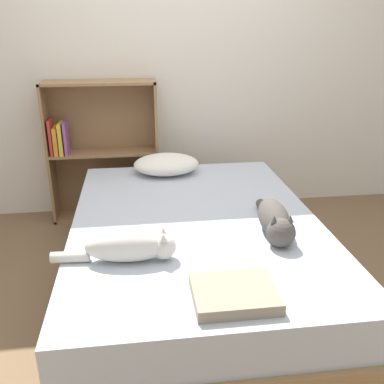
{
  "coord_description": "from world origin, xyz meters",
  "views": [
    {
      "loc": [
        -0.3,
        -2.14,
        1.51
      ],
      "look_at": [
        0.0,
        0.15,
        0.59
      ],
      "focal_mm": 40.0,
      "sensor_mm": 36.0,
      "label": 1
    }
  ],
  "objects_px": {
    "cat_light": "(131,247)",
    "bookshelf": "(101,149)",
    "cat_dark": "(275,221)",
    "bed": "(195,257)",
    "pillow": "(166,164)"
  },
  "relations": [
    {
      "from": "cat_light",
      "to": "bookshelf",
      "type": "xyz_separation_m",
      "value": [
        -0.24,
        1.63,
        0.01
      ]
    },
    {
      "from": "cat_light",
      "to": "cat_dark",
      "type": "distance_m",
      "value": 0.75
    },
    {
      "from": "bed",
      "to": "bookshelf",
      "type": "relative_size",
      "value": 1.8
    },
    {
      "from": "bed",
      "to": "pillow",
      "type": "bearing_deg",
      "value": 97.43
    },
    {
      "from": "bed",
      "to": "cat_light",
      "type": "distance_m",
      "value": 0.62
    },
    {
      "from": "cat_light",
      "to": "bed",
      "type": "bearing_deg",
      "value": 52.63
    },
    {
      "from": "cat_dark",
      "to": "bookshelf",
      "type": "distance_m",
      "value": 1.76
    },
    {
      "from": "pillow",
      "to": "cat_dark",
      "type": "xyz_separation_m",
      "value": [
        0.48,
        -1.03,
        0.01
      ]
    },
    {
      "from": "bed",
      "to": "cat_light",
      "type": "bearing_deg",
      "value": -131.19
    },
    {
      "from": "bed",
      "to": "cat_dark",
      "type": "distance_m",
      "value": 0.55
    },
    {
      "from": "pillow",
      "to": "bookshelf",
      "type": "bearing_deg",
      "value": 138.32
    },
    {
      "from": "bed",
      "to": "bookshelf",
      "type": "xyz_separation_m",
      "value": [
        -0.59,
        1.22,
        0.32
      ]
    },
    {
      "from": "cat_dark",
      "to": "bed",
      "type": "bearing_deg",
      "value": -118.83
    },
    {
      "from": "cat_light",
      "to": "bookshelf",
      "type": "bearing_deg",
      "value": 102.21
    },
    {
      "from": "pillow",
      "to": "bookshelf",
      "type": "relative_size",
      "value": 0.43
    }
  ]
}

